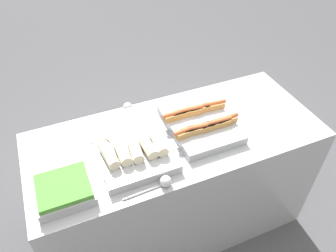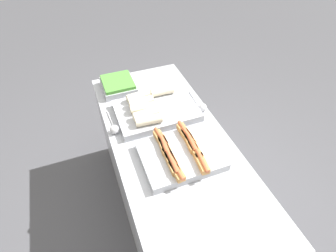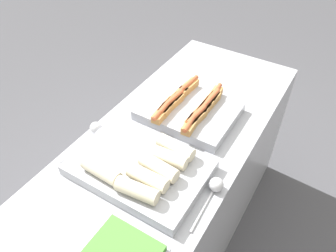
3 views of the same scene
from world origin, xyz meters
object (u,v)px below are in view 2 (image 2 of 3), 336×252
Objects in this scene: tray_wraps at (154,109)px; serving_spoon_far at (202,107)px; tray_hotdogs at (180,154)px; serving_spoon_near at (114,129)px; tray_side_front at (118,85)px.

tray_wraps reaches higher than serving_spoon_far.
serving_spoon_near is at bearing -138.88° from tray_hotdogs.
serving_spoon_far is (-0.34, 0.30, -0.01)m from tray_hotdogs.
serving_spoon_far is at bearing 89.63° from serving_spoon_near.
serving_spoon_far is (0.44, 0.48, -0.01)m from tray_side_front.
tray_hotdogs is 0.42m from tray_wraps.
serving_spoon_near is at bearing -16.45° from tray_side_front.
tray_wraps is 2.07× the size of tray_side_front.
tray_wraps is 0.40m from tray_side_front.
tray_side_front is at bearing -132.80° from serving_spoon_far.
serving_spoon_near is at bearing -90.37° from serving_spoon_far.
serving_spoon_far is at bearing 47.20° from tray_side_front.
tray_hotdogs is 0.46m from serving_spoon_near.
tray_hotdogs is 1.80× the size of serving_spoon_near.
serving_spoon_near is (0.44, -0.13, -0.01)m from tray_side_front.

